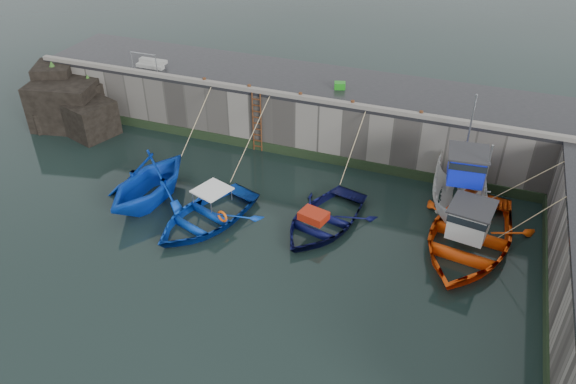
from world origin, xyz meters
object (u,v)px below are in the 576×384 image
at_px(fish_crate, 340,85).
at_px(bollard_c, 300,95).
at_px(boat_near_blue, 206,221).
at_px(boat_far_white, 460,192).
at_px(bollard_d, 353,103).
at_px(bollard_a, 204,80).
at_px(boat_near_white, 151,200).
at_px(ladder, 257,123).
at_px(bollard_b, 249,87).
at_px(boat_far_orange, 468,237).
at_px(bollard_e, 421,114).
at_px(boat_near_navy, 323,224).

relative_size(fish_crate, bollard_c, 1.93).
distance_m(fish_crate, bollard_c, 2.29).
bearing_deg(boat_near_blue, fish_crate, 87.95).
bearing_deg(boat_far_white, bollard_d, 152.20).
bearing_deg(boat_near_blue, bollard_a, 135.13).
bearing_deg(boat_far_white, boat_near_white, -168.62).
xyz_separation_m(boat_near_white, boat_far_white, (13.08, 4.00, 1.01)).
distance_m(ladder, bollard_b, 1.81).
xyz_separation_m(bollard_b, bollard_c, (2.70, 0.00, 0.00)).
bearing_deg(bollard_d, bollard_c, 180.00).
height_order(boat_far_white, bollard_a, boat_far_white).
distance_m(boat_far_orange, bollard_b, 12.72).
bearing_deg(bollard_b, bollard_c, 0.00).
bearing_deg(boat_far_orange, fish_crate, 147.54).
xyz_separation_m(boat_near_white, bollard_e, (10.73, 6.26, 3.30)).
relative_size(ladder, fish_crate, 5.93).
distance_m(bollard_d, bollard_e, 3.20).
relative_size(boat_near_blue, bollard_e, 18.70).
relative_size(ladder, boat_near_navy, 0.62).
bearing_deg(boat_near_blue, bollard_e, 60.85).
bearing_deg(bollard_c, boat_near_navy, -60.87).
distance_m(boat_far_white, bollard_a, 13.73).
distance_m(bollard_a, bollard_d, 7.80).
bearing_deg(bollard_d, boat_far_orange, -36.55).
xyz_separation_m(ladder, bollard_b, (-0.50, 0.34, 1.71)).
bearing_deg(bollard_b, bollard_e, 0.00).
bearing_deg(boat_far_white, bollard_b, 162.60).
xyz_separation_m(ladder, bollard_a, (-3.00, 0.34, 1.71)).
bearing_deg(ladder, bollard_c, 8.67).
bearing_deg(bollard_d, boat_near_navy, -86.35).
height_order(boat_near_white, bollard_b, bollard_b).
bearing_deg(bollard_a, boat_far_white, -9.61).
relative_size(boat_near_white, bollard_d, 18.07).
bearing_deg(ladder, fish_crate, 29.73).
height_order(boat_far_white, boat_far_orange, boat_far_white).
xyz_separation_m(bollard_a, bollard_d, (7.80, 0.00, 0.00)).
relative_size(boat_far_white, bollard_e, 22.61).
xyz_separation_m(ladder, boat_far_orange, (11.01, -4.27, -1.14)).
bearing_deg(ladder, boat_far_white, -10.53).
height_order(boat_near_blue, bollard_e, bollard_e).
height_order(boat_near_blue, bollard_b, bollard_b).
xyz_separation_m(bollard_a, bollard_e, (11.00, 0.00, 0.00)).
bearing_deg(boat_far_orange, boat_far_white, 114.25).
height_order(boat_far_white, bollard_c, boat_far_white).
distance_m(boat_near_white, fish_crate, 10.78).
height_order(ladder, bollard_b, bollard_b).
bearing_deg(boat_near_navy, boat_near_blue, -148.22).
distance_m(bollard_b, bollard_d, 5.30).
height_order(boat_near_blue, bollard_a, bollard_a).
height_order(bollard_a, bollard_c, same).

